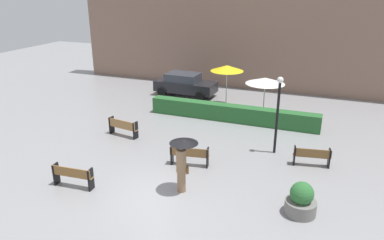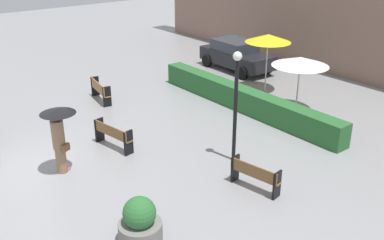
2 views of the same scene
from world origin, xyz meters
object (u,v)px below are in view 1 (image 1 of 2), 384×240
(bench_far_right, at_px, (312,156))
(bench_near_left, at_px, (72,175))
(bench_far_left, at_px, (123,126))
(pedestrian_with_umbrella, at_px, (182,157))
(bench_mid_center, at_px, (189,155))
(patio_umbrella_white, at_px, (265,81))
(planter_pot, at_px, (301,201))
(parked_car, at_px, (185,84))
(patio_umbrella_yellow, at_px, (227,68))
(lamp_post, at_px, (278,107))

(bench_far_right, relative_size, bench_near_left, 0.94)
(bench_far_left, xyz_separation_m, pedestrian_with_umbrella, (4.92, -3.84, 0.90))
(bench_far_right, bearing_deg, bench_far_left, -179.71)
(bench_far_left, bearing_deg, pedestrian_with_umbrella, -37.99)
(bench_mid_center, bearing_deg, bench_near_left, -136.70)
(pedestrian_with_umbrella, bearing_deg, patio_umbrella_white, 83.10)
(bench_far_right, height_order, planter_pot, planter_pot)
(bench_far_left, bearing_deg, parked_car, 88.74)
(bench_mid_center, bearing_deg, patio_umbrella_white, 77.38)
(bench_far_left, relative_size, patio_umbrella_yellow, 0.65)
(bench_far_right, relative_size, lamp_post, 0.44)
(planter_pot, bearing_deg, bench_far_left, 157.83)
(bench_far_right, distance_m, bench_near_left, 9.82)
(bench_near_left, bearing_deg, pedestrian_with_umbrella, 17.43)
(bench_far_right, relative_size, planter_pot, 1.33)
(bench_far_left, relative_size, pedestrian_with_umbrella, 0.81)
(pedestrian_with_umbrella, xyz_separation_m, patio_umbrella_yellow, (-1.38, 10.45, 1.05))
(bench_mid_center, distance_m, pedestrian_with_umbrella, 2.28)
(parked_car, bearing_deg, bench_far_right, -41.00)
(parked_car, bearing_deg, patio_umbrella_white, -20.45)
(patio_umbrella_white, bearing_deg, bench_mid_center, -102.62)
(pedestrian_with_umbrella, relative_size, patio_umbrella_white, 0.93)
(bench_mid_center, bearing_deg, lamp_post, 39.64)
(bench_far_right, height_order, patio_umbrella_yellow, patio_umbrella_yellow)
(pedestrian_with_umbrella, height_order, patio_umbrella_yellow, patio_umbrella_yellow)
(bench_far_left, height_order, pedestrian_with_umbrella, pedestrian_with_umbrella)
(bench_mid_center, height_order, patio_umbrella_yellow, patio_umbrella_yellow)
(bench_far_left, bearing_deg, bench_mid_center, -22.48)
(bench_far_left, distance_m, parked_car, 7.95)
(bench_far_right, height_order, bench_near_left, bench_near_left)
(lamp_post, bearing_deg, parked_car, 136.09)
(bench_mid_center, relative_size, lamp_post, 0.47)
(bench_far_left, distance_m, bench_far_right, 9.26)
(bench_near_left, height_order, planter_pot, planter_pot)
(bench_mid_center, bearing_deg, bench_far_left, 157.52)
(bench_far_left, xyz_separation_m, lamp_post, (7.57, 0.82, 1.71))
(bench_far_left, xyz_separation_m, parked_car, (0.17, 7.94, 0.30))
(patio_umbrella_white, relative_size, parked_car, 0.54)
(bench_mid_center, bearing_deg, patio_umbrella_yellow, 95.79)
(bench_mid_center, relative_size, bench_far_left, 0.99)
(bench_near_left, relative_size, patio_umbrella_white, 0.73)
(patio_umbrella_white, bearing_deg, bench_far_right, -60.82)
(patio_umbrella_white, bearing_deg, parked_car, 159.55)
(parked_car, bearing_deg, bench_near_left, -86.83)
(bench_near_left, relative_size, pedestrian_with_umbrella, 0.78)
(pedestrian_with_umbrella, relative_size, planter_pot, 1.79)
(pedestrian_with_umbrella, height_order, lamp_post, lamp_post)
(bench_mid_center, xyz_separation_m, patio_umbrella_yellow, (-0.85, 8.43, 1.95))
(bench_near_left, height_order, patio_umbrella_yellow, patio_umbrella_yellow)
(bench_mid_center, height_order, patio_umbrella_white, patio_umbrella_white)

